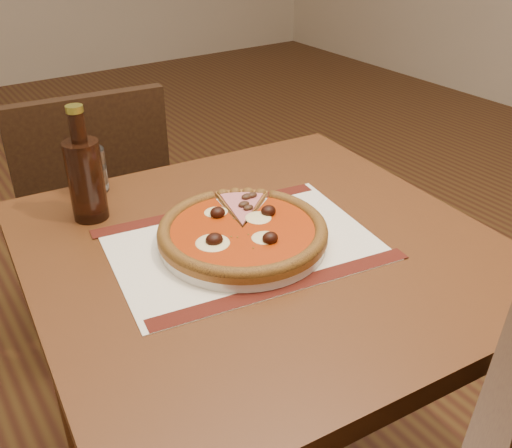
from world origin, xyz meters
The scene contains 8 objects.
table centered at (-0.67, -1.02, 0.65)m, with size 0.86×0.86×0.75m.
chair_far centered at (-0.74, -0.25, 0.49)m, with size 0.44×0.44×0.86m.
placemat centered at (-0.71, -1.01, 0.75)m, with size 0.46×0.33×0.00m, color silver.
plate centered at (-0.71, -1.01, 0.76)m, with size 0.29×0.29×0.02m, color white.
pizza centered at (-0.71, -1.01, 0.78)m, with size 0.30×0.30×0.04m.
ham_slice centered at (-0.64, -0.93, 0.78)m, with size 0.12×0.14×0.02m.
water_glass centered at (-0.85, -0.65, 0.80)m, with size 0.07×0.07×0.09m, color white.
bottle centered at (-0.89, -0.76, 0.84)m, with size 0.07×0.07×0.22m.
Camera 1 is at (-1.17, -1.73, 1.29)m, focal length 40.00 mm.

